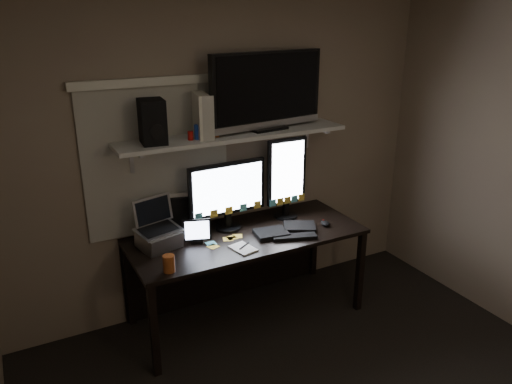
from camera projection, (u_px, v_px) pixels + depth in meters
back_wall at (225, 157)px, 3.96m from camera, size 3.60×0.00×3.60m
window_blinds at (158, 161)px, 3.69m from camera, size 1.10×0.02×1.10m
desk at (240, 249)px, 3.99m from camera, size 1.80×0.75×0.73m
wall_shelf at (234, 135)px, 3.74m from camera, size 1.80×0.35×0.03m
monitor_landscape at (227, 195)px, 3.83m from camera, size 0.64×0.09×0.56m
monitor_portrait at (287, 178)px, 4.03m from camera, size 0.34×0.06×0.68m
keyboard at (285, 230)px, 3.87m from camera, size 0.55×0.35×0.03m
mouse at (325, 223)px, 3.98m from camera, size 0.09×0.11×0.04m
notepad at (243, 248)px, 3.59m from camera, size 0.17×0.21×0.01m
tablet at (196, 231)px, 3.66m from camera, size 0.23×0.15×0.18m
file_sorter at (182, 212)px, 3.87m from camera, size 0.25×0.16×0.30m
laptop at (158, 226)px, 3.56m from camera, size 0.36×0.32×0.35m
cup at (169, 264)px, 3.27m from camera, size 0.10×0.10×0.12m
sticky_notes at (229, 242)px, 3.70m from camera, size 0.33×0.26×0.00m
tv at (267, 91)px, 3.76m from camera, size 0.99×0.29×0.59m
game_console at (201, 115)px, 3.57m from camera, size 0.12×0.28×0.32m
speaker at (152, 122)px, 3.40m from camera, size 0.19×0.22×0.31m
bottles at (203, 128)px, 3.56m from camera, size 0.25×0.09×0.16m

